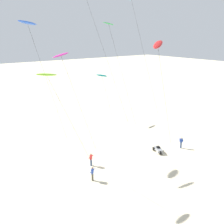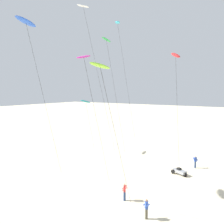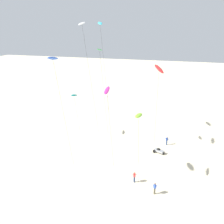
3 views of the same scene
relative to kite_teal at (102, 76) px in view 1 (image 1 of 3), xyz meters
name	(u,v)px [view 1 (image 1 of 3)]	position (x,y,z in m)	size (l,w,h in m)	color
ground_plane	(122,161)	(-7.84, -15.76, -8.48)	(260.00, 260.00, 0.00)	beige
kite_teal	(102,76)	(0.00, 0.00, 0.00)	(3.92, 0.75, 8.98)	teal
kite_red	(158,45)	(-2.20, -15.82, 6.04)	(5.91, 2.37, 15.27)	red
kite_magenta	(62,57)	(-13.25, -10.99, 4.73)	(6.19, 1.04, 13.86)	#D8339E
kite_cyan	(132,0)	(3.14, -4.31, 12.64)	(10.02, 2.06, 21.71)	#33BFE0
kite_blue	(28,24)	(-14.72, -4.74, 8.62)	(6.38, 1.20, 17.68)	blue
kite_green	(110,28)	(-2.86, -6.35, 8.26)	(7.69, 1.14, 17.59)	green
kite_lime	(47,76)	(-17.20, -15.74, 3.46)	(6.79, 1.07, 12.33)	#8CD833
kite_flyer_nearest	(92,173)	(-13.40, -17.49, -7.59)	(0.73, 0.73, 1.67)	#4C4738
kite_flyer_middle	(91,159)	(-11.63, -14.39, -7.59)	(0.71, 0.70, 1.67)	navy
kite_flyer_furthest	(181,142)	(1.63, -17.59, -7.59)	(0.73, 0.73, 1.67)	navy
beach_buggy	(158,149)	(-2.00, -16.62, -8.05)	(1.56, 2.10, 0.82)	gray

